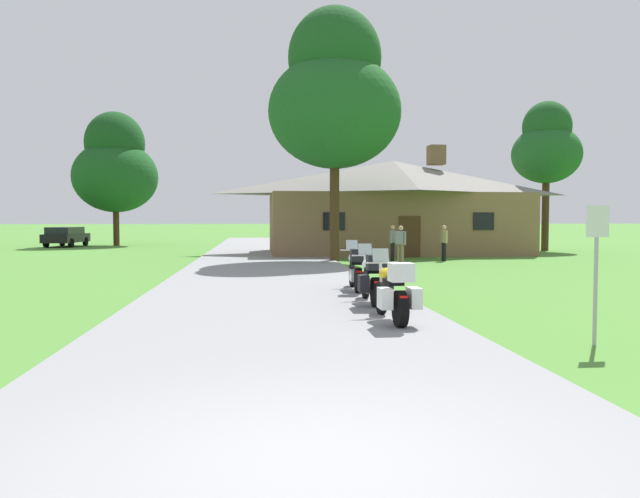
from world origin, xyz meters
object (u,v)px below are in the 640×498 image
at_px(motorcycle_silver_farthest_in_row, 356,269).
at_px(tree_by_lodge_front, 335,96).
at_px(tree_left_far, 115,167).
at_px(motorcycle_white_second_in_row, 372,279).
at_px(motorcycle_yellow_nearest_to_camera, 393,292).
at_px(bystander_gray_shirt_beside_signpost, 393,241).
at_px(parked_black_suv_far_left, 66,236).
at_px(metal_signpost_roadside, 596,257).
at_px(bystander_tan_shirt_near_lodge, 444,241).
at_px(bystander_gray_shirt_by_tree, 401,243).
at_px(tree_right_of_lodge, 547,147).

bearing_deg(motorcycle_silver_farthest_in_row, tree_by_lodge_front, 87.97).
bearing_deg(tree_left_far, motorcycle_silver_farthest_in_row, -66.76).
bearing_deg(motorcycle_white_second_in_row, motorcycle_yellow_nearest_to_camera, -90.48).
xyz_separation_m(bystander_gray_shirt_beside_signpost, parked_black_suv_far_left, (-19.85, 16.92, -0.15)).
xyz_separation_m(tree_left_far, parked_black_suv_far_left, (-3.19, -1.33, -5.03)).
xyz_separation_m(metal_signpost_roadside, tree_left_far, (-15.46, 37.18, 4.46)).
relative_size(tree_left_far, parked_black_suv_far_left, 2.09).
height_order(motorcycle_yellow_nearest_to_camera, bystander_gray_shirt_beside_signpost, bystander_gray_shirt_beside_signpost).
bearing_deg(bystander_tan_shirt_near_lodge, bystander_gray_shirt_beside_signpost, -106.05).
relative_size(motorcycle_yellow_nearest_to_camera, motorcycle_white_second_in_row, 1.00).
bearing_deg(motorcycle_yellow_nearest_to_camera, bystander_gray_shirt_by_tree, 74.42).
bearing_deg(tree_left_far, bystander_gray_shirt_by_tree, -50.65).
xyz_separation_m(metal_signpost_roadside, tree_right_of_lodge, (12.72, 27.05, 5.08)).
relative_size(bystander_gray_shirt_beside_signpost, bystander_gray_shirt_by_tree, 1.00).
bearing_deg(metal_signpost_roadside, motorcycle_white_second_in_row, 120.31).
relative_size(bystander_gray_shirt_beside_signpost, tree_right_of_lodge, 0.18).
xyz_separation_m(motorcycle_yellow_nearest_to_camera, motorcycle_white_second_in_row, (0.08, 2.41, 0.00)).
relative_size(motorcycle_silver_farthest_in_row, tree_left_far, 0.21).
bearing_deg(parked_black_suv_far_left, motorcycle_silver_farthest_in_row, -56.92).
xyz_separation_m(motorcycle_white_second_in_row, motorcycle_silver_farthest_in_row, (0.07, 2.61, 0.01)).
bearing_deg(bystander_gray_shirt_beside_signpost, tree_left_far, -110.06).
height_order(bystander_gray_shirt_beside_signpost, tree_left_far, tree_left_far).
distance_m(bystander_gray_shirt_by_tree, tree_left_far, 26.58).
distance_m(metal_signpost_roadside, tree_left_far, 40.51).
bearing_deg(tree_left_far, motorcycle_yellow_nearest_to_camera, -70.00).
bearing_deg(motorcycle_white_second_in_row, parked_black_suv_far_left, 118.42).
xyz_separation_m(motorcycle_silver_farthest_in_row, metal_signpost_roadside, (2.52, -7.04, 0.73)).
relative_size(motorcycle_silver_farthest_in_row, metal_signpost_roadside, 0.97).
bearing_deg(motorcycle_silver_farthest_in_row, metal_signpost_roadside, -67.60).
distance_m(motorcycle_silver_farthest_in_row, bystander_gray_shirt_beside_signpost, 12.46).
height_order(tree_left_far, parked_black_suv_far_left, tree_left_far).
height_order(motorcycle_silver_farthest_in_row, tree_by_lodge_front, tree_by_lodge_front).
xyz_separation_m(bystander_tan_shirt_near_lodge, metal_signpost_roadside, (-3.53, -18.49, 0.42)).
relative_size(bystander_tan_shirt_near_lodge, bystander_gray_shirt_beside_signpost, 1.00).
height_order(tree_right_of_lodge, parked_black_suv_far_left, tree_right_of_lodge).
height_order(motorcycle_silver_farthest_in_row, bystander_tan_shirt_near_lodge, bystander_tan_shirt_near_lodge).
xyz_separation_m(motorcycle_yellow_nearest_to_camera, parked_black_suv_far_left, (-15.99, 33.83, 0.17)).
bearing_deg(motorcycle_white_second_in_row, bystander_gray_shirt_beside_signpost, 76.71).
height_order(bystander_gray_shirt_beside_signpost, tree_right_of_lodge, tree_right_of_lodge).
bearing_deg(motorcycle_white_second_in_row, tree_right_of_lodge, 57.25).
relative_size(motorcycle_white_second_in_row, bystander_gray_shirt_beside_signpost, 1.25).
height_order(bystander_gray_shirt_by_tree, tree_right_of_lodge, tree_right_of_lodge).
height_order(bystander_gray_shirt_by_tree, metal_signpost_roadside, metal_signpost_roadside).
height_order(bystander_gray_shirt_by_tree, parked_black_suv_far_left, bystander_gray_shirt_by_tree).
relative_size(tree_right_of_lodge, tree_by_lodge_front, 0.80).
relative_size(motorcycle_yellow_nearest_to_camera, bystander_tan_shirt_near_lodge, 1.25).
distance_m(motorcycle_yellow_nearest_to_camera, tree_by_lodge_front, 18.32).
height_order(motorcycle_yellow_nearest_to_camera, parked_black_suv_far_left, parked_black_suv_far_left).
xyz_separation_m(motorcycle_white_second_in_row, tree_by_lodge_front, (1.04, 14.49, 6.97)).
relative_size(metal_signpost_roadside, tree_left_far, 0.22).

